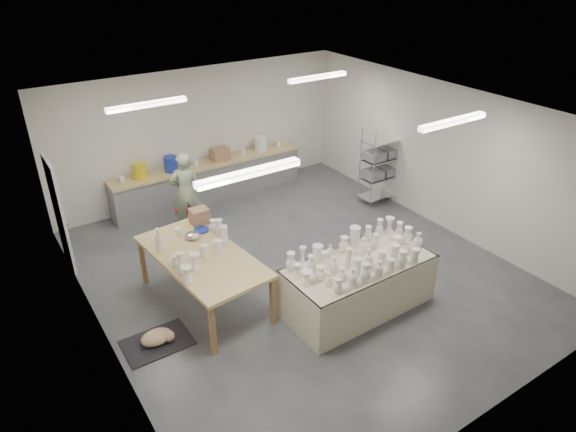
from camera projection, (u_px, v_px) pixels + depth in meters
room at (292, 168)px, 8.53m from camera, size 8.00×8.02×3.00m
back_counter at (210, 179)px, 11.97m from camera, size 4.60×0.60×1.24m
wire_shelf at (380, 164)px, 11.65m from camera, size 0.88×0.48×1.80m
drying_table at (358, 283)px, 8.35m from camera, size 2.46×1.19×1.24m
work_table at (201, 252)px, 8.35m from camera, size 1.46×2.58×1.31m
rug at (157, 342)px, 7.78m from camera, size 1.00×0.70×0.02m
cat at (158, 337)px, 7.73m from camera, size 0.55×0.45×0.20m
potter at (186, 192)px, 10.50m from camera, size 0.69×0.53×1.71m
red_stool at (183, 211)px, 10.96m from camera, size 0.47×0.47×0.34m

